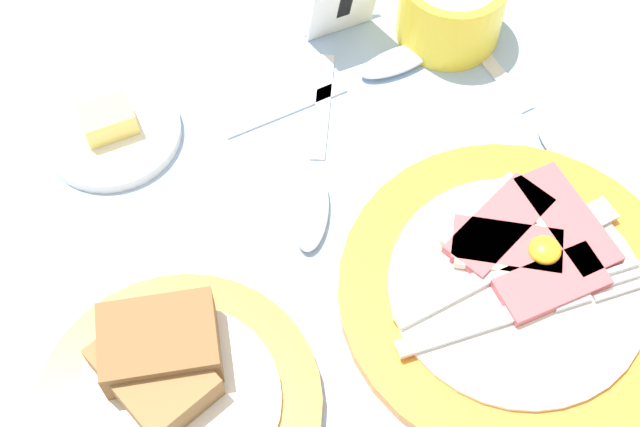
{
  "coord_description": "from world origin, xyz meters",
  "views": [
    {
      "loc": [
        -0.1,
        -0.25,
        0.57
      ],
      "look_at": [
        -0.02,
        0.08,
        0.02
      ],
      "focal_mm": 50.0,
      "sensor_mm": 36.0,
      "label": 1
    }
  ],
  "objects_px": {
    "bread_plate": "(172,388)",
    "sugar_cup": "(451,5)",
    "butter_dish": "(111,130)",
    "teaspoon_by_saucer": "(546,128)",
    "teaspoon_stray": "(314,182)",
    "teaspoon_near_cup": "(369,73)",
    "breakfast_plate": "(517,284)"
  },
  "relations": [
    {
      "from": "sugar_cup",
      "to": "teaspoon_stray",
      "type": "height_order",
      "value": "sugar_cup"
    },
    {
      "from": "breakfast_plate",
      "to": "butter_dish",
      "type": "distance_m",
      "value": 0.33
    },
    {
      "from": "teaspoon_near_cup",
      "to": "teaspoon_stray",
      "type": "bearing_deg",
      "value": -139.57
    },
    {
      "from": "breakfast_plate",
      "to": "teaspoon_stray",
      "type": "distance_m",
      "value": 0.17
    },
    {
      "from": "bread_plate",
      "to": "sugar_cup",
      "type": "relative_size",
      "value": 2.15
    },
    {
      "from": "bread_plate",
      "to": "butter_dish",
      "type": "height_order",
      "value": "bread_plate"
    },
    {
      "from": "breakfast_plate",
      "to": "butter_dish",
      "type": "bearing_deg",
      "value": 143.04
    },
    {
      "from": "breakfast_plate",
      "to": "butter_dish",
      "type": "height_order",
      "value": "same"
    },
    {
      "from": "bread_plate",
      "to": "teaspoon_stray",
      "type": "height_order",
      "value": "bread_plate"
    },
    {
      "from": "breakfast_plate",
      "to": "sugar_cup",
      "type": "relative_size",
      "value": 2.84
    },
    {
      "from": "butter_dish",
      "to": "teaspoon_by_saucer",
      "type": "bearing_deg",
      "value": -12.06
    },
    {
      "from": "bread_plate",
      "to": "teaspoon_by_saucer",
      "type": "bearing_deg",
      "value": 25.71
    },
    {
      "from": "butter_dish",
      "to": "bread_plate",
      "type": "bearing_deg",
      "value": -85.32
    },
    {
      "from": "teaspoon_by_saucer",
      "to": "breakfast_plate",
      "type": "bearing_deg",
      "value": -43.89
    },
    {
      "from": "butter_dish",
      "to": "teaspoon_by_saucer",
      "type": "distance_m",
      "value": 0.34
    },
    {
      "from": "teaspoon_near_cup",
      "to": "sugar_cup",
      "type": "bearing_deg",
      "value": 8.53
    },
    {
      "from": "butter_dish",
      "to": "teaspoon_near_cup",
      "type": "bearing_deg",
      "value": 3.7
    },
    {
      "from": "bread_plate",
      "to": "sugar_cup",
      "type": "distance_m",
      "value": 0.39
    },
    {
      "from": "bread_plate",
      "to": "butter_dish",
      "type": "relative_size",
      "value": 1.73
    },
    {
      "from": "teaspoon_stray",
      "to": "teaspoon_by_saucer",
      "type": "bearing_deg",
      "value": 110.42
    },
    {
      "from": "sugar_cup",
      "to": "teaspoon_near_cup",
      "type": "xyz_separation_m",
      "value": [
        -0.08,
        -0.03,
        -0.03
      ]
    },
    {
      "from": "breakfast_plate",
      "to": "teaspoon_by_saucer",
      "type": "bearing_deg",
      "value": 61.37
    },
    {
      "from": "teaspoon_stray",
      "to": "bread_plate",
      "type": "bearing_deg",
      "value": -24.11
    },
    {
      "from": "sugar_cup",
      "to": "teaspoon_by_saucer",
      "type": "xyz_separation_m",
      "value": [
        0.05,
        -0.12,
        -0.03
      ]
    },
    {
      "from": "sugar_cup",
      "to": "butter_dish",
      "type": "xyz_separation_m",
      "value": [
        -0.29,
        -0.05,
        -0.03
      ]
    },
    {
      "from": "teaspoon_by_saucer",
      "to": "teaspoon_stray",
      "type": "xyz_separation_m",
      "value": [
        -0.19,
        -0.01,
        0.0
      ]
    },
    {
      "from": "breakfast_plate",
      "to": "teaspoon_near_cup",
      "type": "xyz_separation_m",
      "value": [
        -0.05,
        0.21,
        -0.0
      ]
    },
    {
      "from": "breakfast_plate",
      "to": "bread_plate",
      "type": "distance_m",
      "value": 0.25
    },
    {
      "from": "teaspoon_near_cup",
      "to": "teaspoon_by_saucer",
      "type": "bearing_deg",
      "value": -49.15
    },
    {
      "from": "butter_dish",
      "to": "teaspoon_near_cup",
      "type": "height_order",
      "value": "butter_dish"
    },
    {
      "from": "breakfast_plate",
      "to": "teaspoon_stray",
      "type": "relative_size",
      "value": 1.32
    },
    {
      "from": "teaspoon_near_cup",
      "to": "butter_dish",
      "type": "bearing_deg",
      "value": 169.43
    }
  ]
}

